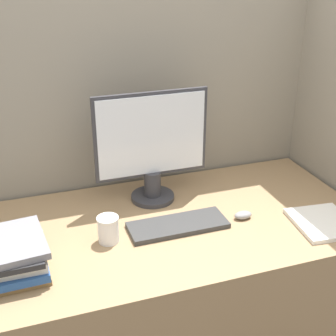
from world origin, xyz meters
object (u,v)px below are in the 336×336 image
object	(u,v)px
monitor	(152,149)
book_stack	(14,255)
keyboard	(178,225)
mouse	(243,215)
coffee_cup	(108,229)

from	to	relation	value
monitor	book_stack	bearing A→B (deg)	-150.49
keyboard	mouse	bearing A→B (deg)	-4.86
monitor	book_stack	world-z (taller)	monitor
monitor	mouse	world-z (taller)	monitor
keyboard	book_stack	distance (m)	0.63
coffee_cup	monitor	bearing A→B (deg)	46.22
monitor	coffee_cup	xyz separation A→B (m)	(-0.26, -0.27, -0.19)
keyboard	coffee_cup	distance (m)	0.28
coffee_cup	book_stack	distance (m)	0.35
keyboard	book_stack	world-z (taller)	book_stack
mouse	book_stack	size ratio (longest dim) A/B	0.25
monitor	mouse	bearing A→B (deg)	-43.47
keyboard	coffee_cup	xyz separation A→B (m)	(-0.28, -0.01, 0.04)
monitor	book_stack	xyz separation A→B (m)	(-0.60, -0.34, -0.18)
keyboard	mouse	world-z (taller)	mouse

